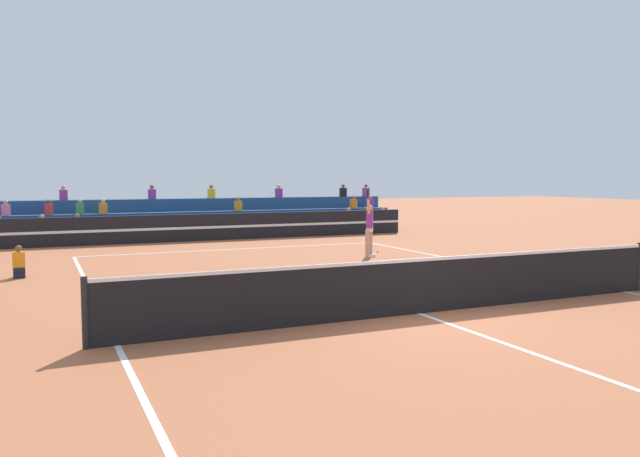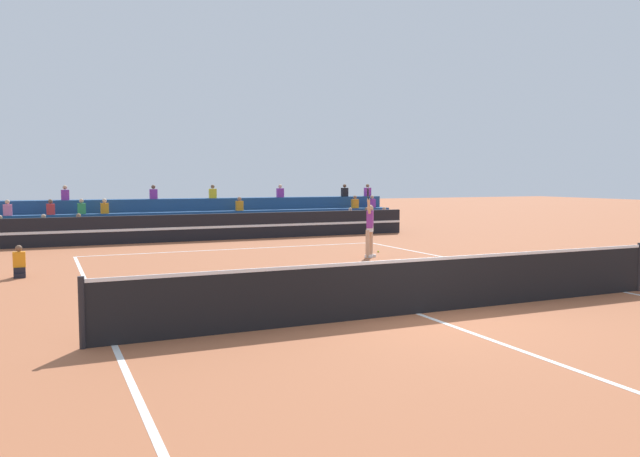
{
  "view_description": "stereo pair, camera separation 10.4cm",
  "coord_description": "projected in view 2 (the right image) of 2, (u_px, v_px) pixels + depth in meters",
  "views": [
    {
      "loc": [
        -6.55,
        -9.83,
        2.56
      ],
      "look_at": [
        0.98,
        6.71,
        1.1
      ],
      "focal_mm": 35.0,
      "sensor_mm": 36.0,
      "label": 1
    },
    {
      "loc": [
        -6.46,
        -9.87,
        2.56
      ],
      "look_at": [
        0.98,
        6.71,
        1.1
      ],
      "focal_mm": 35.0,
      "sensor_mm": 36.0,
      "label": 2
    }
  ],
  "objects": [
    {
      "name": "ground_plane",
      "position": [
        417.0,
        314.0,
        11.82
      ],
      "size": [
        120.0,
        120.0,
        0.0
      ],
      "primitive_type": "plane",
      "color": "#AD603D"
    },
    {
      "name": "court_lines",
      "position": [
        417.0,
        314.0,
        11.82
      ],
      "size": [
        11.1,
        23.9,
        0.01
      ],
      "color": "white",
      "rests_on": "ground"
    },
    {
      "name": "tennis_net",
      "position": [
        418.0,
        285.0,
        11.78
      ],
      "size": [
        12.0,
        0.1,
        1.1
      ],
      "color": "black",
      "rests_on": "ground"
    },
    {
      "name": "sponsor_banner_wall",
      "position": [
        212.0,
        227.0,
        25.88
      ],
      "size": [
        18.0,
        0.26,
        1.1
      ],
      "color": "black",
      "rests_on": "ground"
    },
    {
      "name": "bleacher_stand",
      "position": [
        198.0,
        221.0,
        28.18
      ],
      "size": [
        19.04,
        2.85,
        2.28
      ],
      "color": "navy",
      "rests_on": "ground"
    },
    {
      "name": "ball_kid_courtside",
      "position": [
        19.0,
        265.0,
        16.13
      ],
      "size": [
        0.3,
        0.36,
        0.84
      ],
      "color": "black",
      "rests_on": "ground"
    },
    {
      "name": "tennis_player",
      "position": [
        370.0,
        227.0,
        20.2
      ],
      "size": [
        0.82,
        1.09,
        2.34
      ],
      "color": "tan",
      "rests_on": "ground"
    },
    {
      "name": "tennis_ball",
      "position": [
        378.0,
        252.0,
        21.6
      ],
      "size": [
        0.07,
        0.07,
        0.07
      ],
      "primitive_type": "sphere",
      "color": "#C6DB33",
      "rests_on": "ground"
    }
  ]
}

